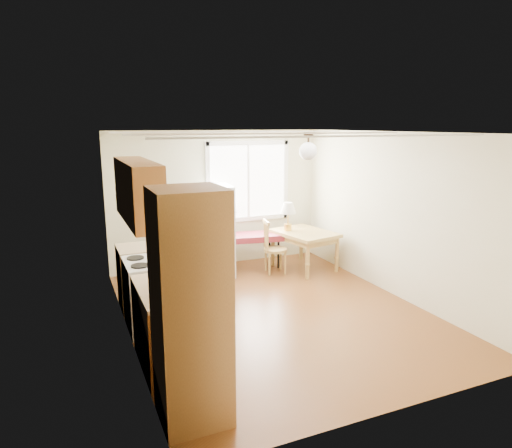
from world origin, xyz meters
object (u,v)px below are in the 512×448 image
dining_table (304,237)px  chair (271,244)px  bench (245,238)px  refrigerator (213,231)px

dining_table → chair: bearing=168.0°
dining_table → bench: bearing=146.2°
dining_table → chair: size_ratio=1.33×
refrigerator → chair: size_ratio=1.67×
bench → chair: size_ratio=1.55×
refrigerator → dining_table: bearing=-5.3°
bench → chair: 0.53m
refrigerator → bench: refrigerator is taller
bench → chair: (0.33, -0.41, -0.04)m
refrigerator → bench: (0.63, 0.09, -0.21)m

